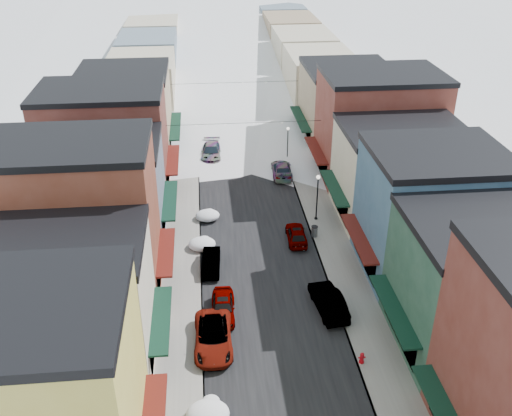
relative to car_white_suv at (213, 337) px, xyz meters
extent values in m
cube|color=black|center=(4.30, 46.73, -0.76)|extent=(10.00, 160.00, 0.01)
cube|color=gray|center=(-2.30, 46.73, -0.69)|extent=(3.20, 160.00, 0.15)
cube|color=gray|center=(10.90, 46.73, -0.69)|extent=(3.20, 160.00, 0.15)
cube|color=slate|center=(-0.75, 46.73, -0.69)|extent=(0.10, 160.00, 0.15)
cube|color=slate|center=(9.35, 46.73, -0.69)|extent=(0.10, 160.00, 0.15)
cube|color=#DBC650|center=(-8.90, -9.27, 4.73)|extent=(10.00, 8.50, 11.00)
cube|color=black|center=(-8.90, -9.27, 10.48)|extent=(10.20, 8.70, 0.50)
cube|color=beige|center=(-8.90, -0.77, 3.73)|extent=(10.00, 8.00, 9.00)
cube|color=black|center=(-8.90, -0.77, 8.48)|extent=(10.20, 8.20, 0.50)
cube|color=black|center=(-3.30, -0.77, 2.43)|extent=(1.20, 6.80, 0.15)
cube|color=brown|center=(-9.40, 7.23, 5.23)|extent=(11.00, 8.00, 12.00)
cube|color=black|center=(-9.40, 7.23, 11.48)|extent=(11.20, 8.20, 0.50)
cube|color=#55140E|center=(-3.30, 7.23, 2.43)|extent=(1.20, 6.80, 0.15)
cube|color=slate|center=(-8.90, 15.73, 3.48)|extent=(10.00, 9.00, 8.50)
cube|color=black|center=(-8.90, 15.73, 7.98)|extent=(10.20, 9.20, 0.50)
cube|color=black|center=(-3.30, 15.73, 2.43)|extent=(1.20, 7.65, 0.15)
cube|color=maroon|center=(-9.90, 24.73, 4.48)|extent=(12.00, 9.00, 10.50)
cube|color=black|center=(-9.90, 24.73, 9.98)|extent=(12.20, 9.20, 0.50)
cube|color=#55140E|center=(-3.30, 24.73, 2.43)|extent=(1.20, 7.65, 0.15)
cube|color=tan|center=(-8.90, 34.73, 3.98)|extent=(10.00, 11.00, 9.50)
cube|color=black|center=(-8.90, 34.73, 8.98)|extent=(10.20, 11.20, 0.50)
cube|color=black|center=(-3.30, 34.73, 2.43)|extent=(1.20, 9.35, 0.15)
cube|color=#224837|center=(17.50, -1.27, 3.73)|extent=(10.00, 9.00, 9.00)
cube|color=black|center=(17.50, -1.27, 8.48)|extent=(10.20, 9.20, 0.50)
cube|color=black|center=(11.90, -1.27, 2.43)|extent=(1.20, 7.65, 0.15)
cube|color=#355A78|center=(17.50, 7.73, 4.23)|extent=(10.00, 9.00, 10.00)
cube|color=black|center=(17.50, 7.73, 9.48)|extent=(10.20, 9.20, 0.50)
cube|color=#55140E|center=(11.90, 7.73, 2.43)|extent=(1.20, 7.65, 0.15)
cube|color=beige|center=(18.00, 16.73, 3.48)|extent=(11.00, 9.00, 8.50)
cube|color=black|center=(18.00, 16.73, 7.98)|extent=(11.20, 9.20, 0.50)
cube|color=black|center=(11.90, 16.73, 2.43)|extent=(1.20, 7.65, 0.15)
cube|color=maroon|center=(18.50, 25.73, 4.73)|extent=(12.00, 9.00, 11.00)
cube|color=black|center=(18.50, 25.73, 10.48)|extent=(12.20, 9.20, 0.50)
cube|color=#55140E|center=(11.90, 25.73, 2.43)|extent=(1.20, 7.65, 0.15)
cube|color=#927D60|center=(17.50, 35.73, 3.73)|extent=(10.00, 11.00, 9.00)
cube|color=black|center=(17.50, 35.73, 8.48)|extent=(10.20, 11.20, 0.50)
cube|color=black|center=(11.90, 35.73, 2.43)|extent=(1.20, 9.35, 0.15)
cube|color=gray|center=(-8.20, 48.73, 3.23)|extent=(9.00, 13.00, 8.00)
cube|color=gray|center=(16.80, 48.73, 3.23)|extent=(9.00, 13.00, 8.00)
cube|color=gray|center=(-8.20, 62.73, 3.23)|extent=(9.00, 13.00, 8.00)
cube|color=gray|center=(16.80, 62.73, 3.23)|extent=(9.00, 13.00, 8.00)
cube|color=gray|center=(-8.20, 76.73, 3.23)|extent=(9.00, 13.00, 8.00)
cube|color=gray|center=(16.80, 76.73, 3.23)|extent=(9.00, 13.00, 8.00)
cube|color=gray|center=(-8.20, 90.73, 3.23)|extent=(9.00, 13.00, 8.00)
cube|color=gray|center=(16.80, 90.73, 3.23)|extent=(9.00, 13.00, 8.00)
cylinder|color=black|center=(4.30, 26.73, 5.43)|extent=(16.40, 0.04, 0.04)
cylinder|color=black|center=(4.30, 41.73, 5.43)|extent=(16.40, 0.04, 0.04)
imported|color=silver|center=(0.00, 0.00, 0.00)|extent=(2.64, 5.58, 1.54)
imported|color=gray|center=(0.80, 3.23, -0.04)|extent=(1.91, 4.37, 1.46)
imported|color=black|center=(0.11, 9.20, -0.10)|extent=(1.66, 4.15, 1.34)
imported|color=#989CA0|center=(0.80, 32.15, 0.04)|extent=(2.61, 5.73, 1.63)
imported|color=black|center=(8.60, 3.04, 0.05)|extent=(2.31, 5.15, 1.64)
imported|color=gray|center=(7.80, 12.87, -0.06)|extent=(1.81, 4.21, 1.42)
imported|color=black|center=(8.36, 26.54, -0.01)|extent=(2.37, 5.30, 1.51)
imported|color=gray|center=(3.44, 36.33, -0.06)|extent=(2.08, 4.30, 1.41)
imported|color=#BDBEC0|center=(5.62, 50.88, 0.01)|extent=(2.79, 5.70, 1.56)
cylinder|color=#B50913|center=(9.61, -2.73, -0.57)|extent=(0.36, 0.36, 0.11)
cylinder|color=#B50913|center=(9.61, -2.73, -0.30)|extent=(0.25, 0.25, 0.63)
sphere|color=#B50913|center=(9.61, -2.73, 0.05)|extent=(0.27, 0.27, 0.27)
cylinder|color=#B50913|center=(9.61, -2.73, -0.20)|extent=(0.47, 0.11, 0.11)
cylinder|color=slate|center=(9.50, 13.28, -0.14)|extent=(0.55, 0.55, 0.96)
cylinder|color=black|center=(9.50, 13.28, 0.36)|extent=(0.60, 0.60, 0.06)
cylinder|color=black|center=(10.26, 16.37, -0.57)|extent=(0.32, 0.32, 0.11)
cylinder|color=black|center=(10.26, 16.37, 1.49)|extent=(0.13, 0.13, 4.23)
sphere|color=white|center=(10.26, 16.37, 3.77)|extent=(0.38, 0.38, 0.38)
cylinder|color=black|center=(9.50, 30.07, -0.57)|extent=(0.29, 0.29, 0.10)
cylinder|color=black|center=(9.50, 30.07, 1.30)|extent=(0.12, 0.12, 3.84)
sphere|color=white|center=(9.50, 30.07, 3.36)|extent=(0.35, 0.35, 0.35)
ellipsoid|color=white|center=(-0.53, -6.38, -0.23)|extent=(2.56, 2.17, 1.08)
ellipsoid|color=white|center=(-0.33, -5.18, -0.50)|extent=(1.09, 0.98, 0.55)
ellipsoid|color=white|center=(-0.60, 12.35, -0.27)|extent=(2.38, 2.01, 1.01)
ellipsoid|color=white|center=(-0.40, 13.55, -0.52)|extent=(1.02, 0.91, 0.51)
ellipsoid|color=white|center=(0.00, 17.42, -0.29)|extent=(2.28, 1.93, 0.97)
ellipsoid|color=white|center=(0.20, 18.62, -0.53)|extent=(0.98, 0.88, 0.49)
camera|label=1|loc=(-0.02, -29.93, 26.22)|focal=40.00mm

